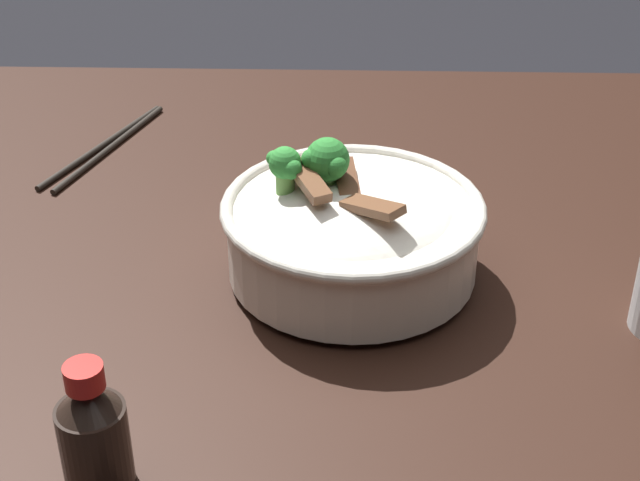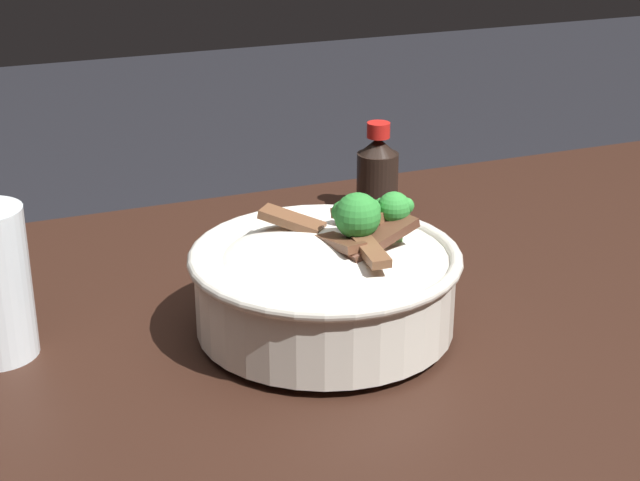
% 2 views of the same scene
% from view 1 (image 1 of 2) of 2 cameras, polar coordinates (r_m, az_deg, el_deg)
% --- Properties ---
extents(dining_table, '(1.27, 0.91, 0.78)m').
position_cam_1_polar(dining_table, '(1.08, -6.48, -5.95)').
color(dining_table, black).
rests_on(dining_table, ground).
extents(rice_bowl, '(0.25, 0.25, 0.14)m').
position_cam_1_polar(rice_bowl, '(0.91, 1.86, 0.72)').
color(rice_bowl, silver).
rests_on(rice_bowl, dining_table).
extents(chopsticks_pair, '(0.11, 0.23, 0.01)m').
position_cam_1_polar(chopsticks_pair, '(1.20, -12.30, 5.36)').
color(chopsticks_pair, '#28231E').
rests_on(chopsticks_pair, dining_table).
extents(soy_sauce_bottle, '(0.05, 0.05, 0.11)m').
position_cam_1_polar(soy_sauce_bottle, '(0.72, -13.00, -10.96)').
color(soy_sauce_bottle, black).
rests_on(soy_sauce_bottle, dining_table).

